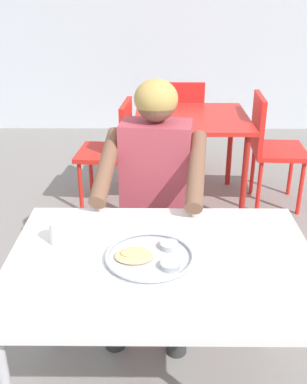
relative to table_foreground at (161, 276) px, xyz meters
The scene contains 9 objects.
table_foreground is the anchor object (origin of this frame).
thali_tray 0.10m from the table_foreground, behind, with size 0.32×0.32×0.03m.
drinking_cup 0.42m from the table_foreground, 164.64° to the left, with size 0.07×0.07×0.09m.
chair_foreground 0.85m from the table_foreground, 90.90° to the left, with size 0.45×0.47×0.87m.
diner_foreground 0.62m from the table_foreground, 93.16° to the left, with size 0.54×0.58×1.23m.
table_background_red 1.96m from the table_foreground, 82.91° to the left, with size 0.85×0.82×0.71m.
chair_red_left 1.95m from the table_foreground, 100.50° to the left, with size 0.43×0.46×0.83m.
chair_red_right 2.10m from the table_foreground, 66.27° to the left, with size 0.42×0.46×0.87m.
chair_red_far 2.62m from the table_foreground, 85.49° to the left, with size 0.39×0.40×0.85m.
Camera 1 is at (0.07, -1.37, 1.63)m, focal length 42.37 mm.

